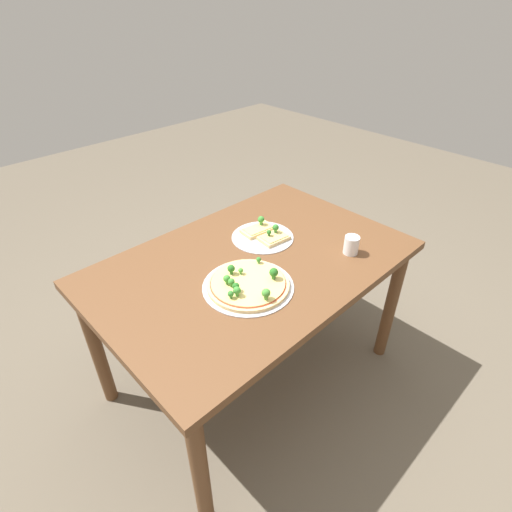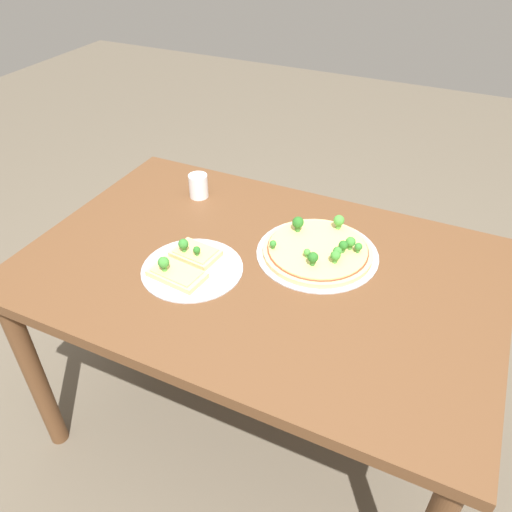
{
  "view_description": "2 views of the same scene",
  "coord_description": "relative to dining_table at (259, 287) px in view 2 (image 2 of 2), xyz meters",
  "views": [
    {
      "loc": [
        0.95,
        1.01,
        1.7
      ],
      "look_at": [
        -0.01,
        0.01,
        0.75
      ],
      "focal_mm": 28.0,
      "sensor_mm": 36.0,
      "label": 1
    },
    {
      "loc": [
        0.47,
        -1.01,
        1.61
      ],
      "look_at": [
        -0.01,
        0.01,
        0.75
      ],
      "focal_mm": 35.0,
      "sensor_mm": 36.0,
      "label": 2
    }
  ],
  "objects": [
    {
      "name": "ground_plane",
      "position": [
        0.0,
        0.0,
        -0.64
      ],
      "size": [
        8.0,
        8.0,
        0.0
      ],
      "primitive_type": "plane",
      "color": "brown"
    },
    {
      "name": "dining_table",
      "position": [
        0.0,
        0.0,
        0.0
      ],
      "size": [
        1.34,
        0.89,
        0.73
      ],
      "color": "brown",
      "rests_on": "ground_plane"
    },
    {
      "name": "pizza_tray_whole",
      "position": [
        0.14,
        0.12,
        0.1
      ],
      "size": [
        0.36,
        0.36,
        0.07
      ],
      "color": "#B7B7BC",
      "rests_on": "dining_table"
    },
    {
      "name": "pizza_tray_slice",
      "position": [
        -0.17,
        -0.1,
        0.1
      ],
      "size": [
        0.29,
        0.29,
        0.07
      ],
      "color": "#B7B7BC",
      "rests_on": "dining_table"
    },
    {
      "name": "drinking_cup",
      "position": [
        -0.35,
        0.26,
        0.13
      ],
      "size": [
        0.06,
        0.06,
        0.08
      ],
      "primitive_type": "cylinder",
      "color": "white",
      "rests_on": "dining_table"
    }
  ]
}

